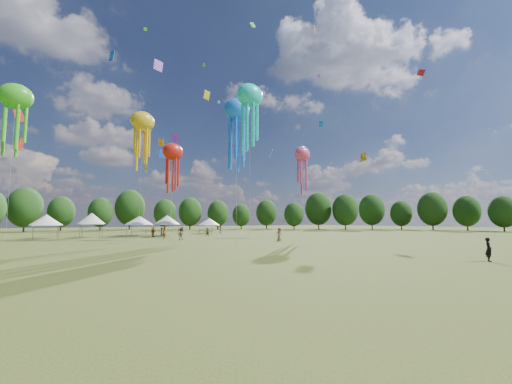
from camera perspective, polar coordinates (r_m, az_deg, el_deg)
ground at (r=24.47m, az=25.94°, el=-11.73°), size 300.00×300.00×0.00m
observer_main at (r=29.31m, az=36.43°, el=-8.34°), size 0.77×0.72×1.77m
spectator_near at (r=51.04m, az=-13.52°, el=-7.40°), size 0.97×0.79×1.85m
spectators_far at (r=63.46m, az=-9.91°, el=-7.05°), size 18.88×33.45×1.92m
festival_tents at (r=67.95m, az=-20.84°, el=-4.78°), size 37.52×9.71×4.43m
show_kites at (r=59.12m, az=-11.22°, el=12.19°), size 45.16×24.51×28.37m
small_kites at (r=63.15m, az=-13.40°, el=17.89°), size 69.15×62.61×40.37m
treeline at (r=76.53m, az=-21.87°, el=-2.19°), size 201.57×95.24×13.43m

